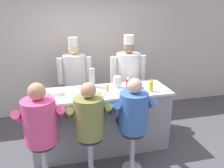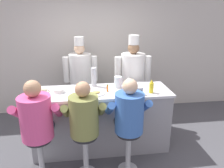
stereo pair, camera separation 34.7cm
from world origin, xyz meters
name	(u,v)px [view 1 (the left image)]	position (x,y,z in m)	size (l,w,h in m)	color
ground_plane	(106,159)	(0.00, 0.00, 0.00)	(20.00, 20.00, 0.00)	#4C4C51
wall_back	(87,53)	(0.00, 1.96, 1.35)	(10.00, 0.06, 2.70)	beige
diner_counter	(101,120)	(0.00, 0.36, 0.52)	(2.25, 0.72, 1.04)	gray
ketchup_bottle_red	(128,84)	(0.44, 0.29, 1.15)	(0.07, 0.07, 0.25)	red
mustard_bottle_yellow	(151,85)	(0.78, 0.17, 1.14)	(0.07, 0.07, 0.22)	yellow
hot_sauce_bottle_orange	(108,88)	(0.10, 0.31, 1.09)	(0.03, 0.03, 0.12)	orange
water_pitcher_clear	(117,82)	(0.30, 0.48, 1.13)	(0.15, 0.13, 0.19)	silver
breakfast_plate	(97,94)	(-0.08, 0.23, 1.05)	(0.27, 0.27, 0.05)	white
cereal_bowl	(58,93)	(-0.67, 0.38, 1.07)	(0.17, 0.17, 0.06)	white
coffee_mug_tan	(44,94)	(-0.88, 0.31, 1.08)	(0.13, 0.08, 0.09)	beige
coffee_mug_white	(33,97)	(-1.02, 0.23, 1.08)	(0.13, 0.08, 0.09)	white
cup_stack_steel	(92,78)	(-0.10, 0.60, 1.20)	(0.09, 0.09, 0.32)	#B7BABF
napkin_dispenser_chrome	(140,90)	(0.57, 0.11, 1.09)	(0.11, 0.06, 0.12)	silver
diner_seated_pink	(41,123)	(-0.90, -0.26, 0.91)	(0.63, 0.62, 1.46)	#B2B5BA
diner_seated_olive	(89,119)	(-0.28, -0.26, 0.89)	(0.60, 0.59, 1.42)	#B2B5BA
diner_seated_blue	(133,114)	(0.33, -0.26, 0.89)	(0.61, 0.60, 1.43)	#B2B5BA
cook_in_whites_near	(75,77)	(-0.33, 1.44, 0.98)	(0.69, 0.44, 1.78)	#232328
cook_in_whites_far	(128,77)	(0.69, 1.08, 1.01)	(0.72, 0.46, 1.83)	#232328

